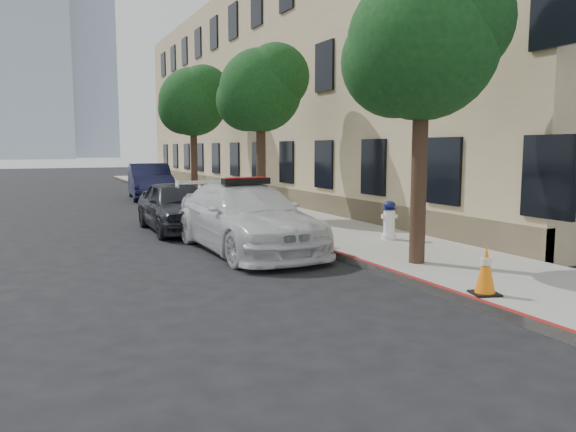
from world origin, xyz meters
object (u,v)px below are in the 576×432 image
(parked_car_far, at_px, (150,181))
(parked_car_mid, at_px, (177,206))
(police_car, at_px, (246,217))
(traffic_cone, at_px, (486,271))
(fire_hydrant, at_px, (389,221))

(parked_car_far, bearing_deg, parked_car_mid, -91.41)
(police_car, height_order, traffic_cone, police_car)
(parked_car_mid, distance_m, fire_hydrant, 6.06)
(parked_car_far, bearing_deg, traffic_cone, -81.13)
(parked_car_far, distance_m, fire_hydrant, 15.19)
(fire_hydrant, bearing_deg, traffic_cone, -97.07)
(police_car, height_order, parked_car_far, police_car)
(parked_car_far, bearing_deg, fire_hydrant, -73.75)
(parked_car_mid, bearing_deg, traffic_cone, -75.46)
(parked_car_mid, bearing_deg, fire_hydrant, -47.45)
(parked_car_mid, relative_size, fire_hydrant, 4.52)
(parked_car_mid, height_order, parked_car_far, parked_car_far)
(police_car, xyz_separation_m, traffic_cone, (1.71, -5.68, -0.26))
(parked_car_far, relative_size, traffic_cone, 6.66)
(parked_car_mid, distance_m, parked_car_far, 10.53)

